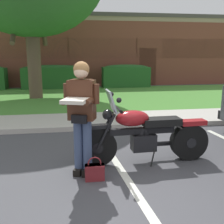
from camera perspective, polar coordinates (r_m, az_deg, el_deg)
The scene contains 11 objects.
ground_plane at distance 3.93m, azimuth 1.27°, elevation -15.27°, with size 140.00×140.00×0.00m, color #424247.
curb_strip at distance 6.61m, azimuth -3.21°, elevation -3.18°, with size 60.00×0.20×0.12m, color #B7B2A8.
concrete_walk at distance 7.43m, azimuth -3.87°, elevation -1.61°, with size 60.00×1.50×0.08m, color #B7B2A8.
grass_lawn at distance 11.33m, azimuth -5.69°, elevation 3.11°, with size 60.00×6.46×0.06m, color #478433.
stall_stripe_1 at distance 4.13m, azimuth 3.11°, elevation -13.77°, with size 0.12×4.40×0.01m, color silver.
motorcycle at distance 4.59m, azimuth 7.84°, elevation -4.66°, with size 2.24×0.82×1.26m.
rider_person at distance 3.97m, azimuth -6.41°, elevation 0.43°, with size 0.56×0.66×1.70m.
handbag at distance 4.03m, azimuth -3.67°, elevation -12.24°, with size 0.28×0.13×0.36m.
hedge_center_left at distance 14.31m, azimuth -12.15°, elevation 7.30°, with size 3.15×0.90×1.24m.
hedge_center_right at distance 14.60m, azimuth 2.92°, elevation 7.65°, with size 2.50×0.90×1.24m.
brick_building at distance 19.65m, azimuth -9.14°, elevation 12.61°, with size 22.47×9.01×3.99m.
Camera 1 is at (-0.63, -3.43, 1.81)m, focal length 43.50 mm.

